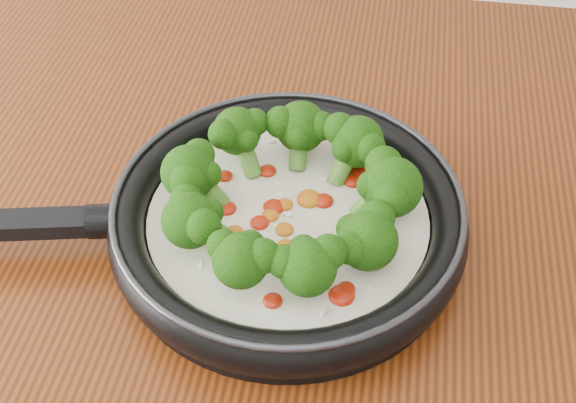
# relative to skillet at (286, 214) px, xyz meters

# --- Properties ---
(skillet) EXTENTS (0.52, 0.38, 0.09)m
(skillet) POSITION_rel_skillet_xyz_m (0.00, 0.00, 0.00)
(skillet) COLOR black
(skillet) RESTS_ON counter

